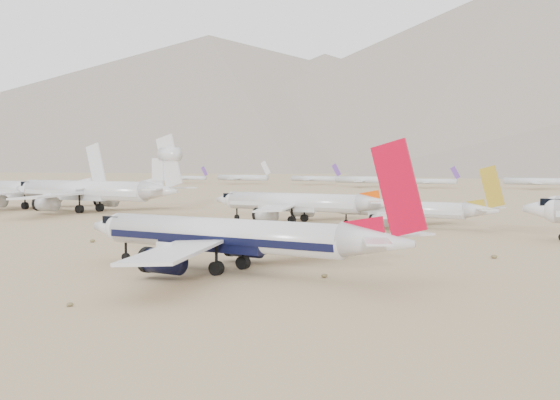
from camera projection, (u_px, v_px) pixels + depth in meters
name	position (u px, v px, depth m)	size (l,w,h in m)	color
ground	(168.00, 265.00, 100.29)	(7000.00, 7000.00, 0.00)	#8F7353
main_airliner	(234.00, 237.00, 92.75)	(49.34, 48.19, 17.41)	silver
row2_gold_tail	(408.00, 210.00, 158.08)	(39.63, 38.76, 14.11)	silver
row2_orange_tail	(300.00, 203.00, 170.34)	(47.92, 46.88, 17.09)	silver
row2_white_trijet	(94.00, 190.00, 205.04)	(63.28, 61.85, 22.42)	silver
row2_white_twin	(36.00, 190.00, 223.33)	(57.69, 56.45, 20.61)	silver
distant_storage_row	(545.00, 182.00, 380.19)	(498.99, 59.95, 15.93)	silver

